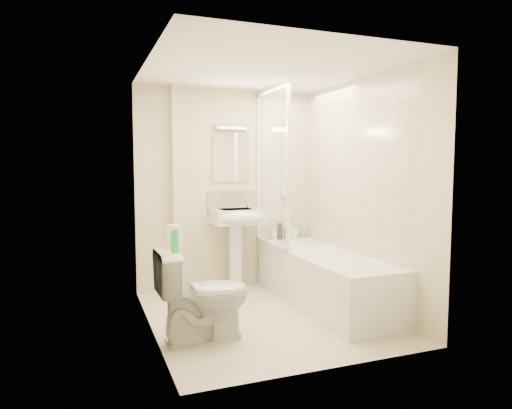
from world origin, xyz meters
name	(u,v)px	position (x,y,z in m)	size (l,w,h in m)	color
floor	(265,316)	(0.00, 0.00, 0.00)	(2.50, 2.50, 0.00)	beige
wall_back	(227,189)	(0.00, 1.25, 1.20)	(2.20, 0.02, 2.40)	beige
wall_left	(150,198)	(-1.10, 0.00, 1.20)	(0.02, 2.50, 2.40)	beige
wall_right	(362,193)	(1.10, 0.00, 1.20)	(0.02, 2.50, 2.40)	beige
ceiling	(266,68)	(0.00, 0.00, 2.40)	(2.20, 2.50, 0.02)	white
tile_back	(284,170)	(0.75, 1.24, 1.42)	(0.70, 0.01, 1.75)	beige
tile_right	(353,171)	(1.09, 0.17, 1.42)	(0.01, 2.10, 1.75)	beige
pipe_boxing	(178,190)	(-0.62, 1.19, 1.20)	(0.12, 0.12, 2.40)	beige
splashback	(231,203)	(0.05, 1.24, 1.03)	(0.60, 0.01, 0.30)	beige
mirror	(231,158)	(0.05, 1.24, 1.58)	(0.46, 0.01, 0.60)	white
strip_light	(232,127)	(0.05, 1.22, 1.95)	(0.42, 0.07, 0.07)	silver
bathtub	(324,277)	(0.75, 0.17, 0.29)	(0.70, 2.10, 0.55)	white
shower_screen	(272,168)	(0.40, 0.80, 1.45)	(0.04, 0.92, 1.80)	white
shower_fixture	(285,160)	(0.75, 1.19, 1.55)	(0.10, 0.16, 0.99)	white
pedestal_sink	(237,225)	(0.05, 1.01, 0.77)	(0.57, 0.51, 1.10)	white
bottle_white_a	(274,234)	(0.59, 1.16, 0.62)	(0.06, 0.06, 0.13)	white
bottle_black_b	(280,231)	(0.67, 1.16, 0.65)	(0.06, 0.06, 0.21)	black
bottle_blue	(286,234)	(0.75, 1.16, 0.62)	(0.05, 0.05, 0.14)	navy
bottle_cream	(291,232)	(0.83, 1.16, 0.64)	(0.05, 0.05, 0.17)	beige
bottle_white_b	(295,233)	(0.88, 1.16, 0.62)	(0.06, 0.06, 0.13)	white
bottle_green	(303,235)	(1.00, 1.16, 0.59)	(0.06, 0.06, 0.09)	green
toilet	(204,295)	(-0.72, -0.39, 0.40)	(0.79, 0.46, 0.79)	white
toilet_roll_lower	(174,242)	(-0.95, -0.29, 0.85)	(0.11, 0.11, 0.11)	white
toilet_roll_upper	(173,230)	(-0.95, -0.31, 0.95)	(0.10, 0.10, 0.09)	white
green_bottle	(175,241)	(-0.97, -0.47, 0.88)	(0.06, 0.06, 0.18)	green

